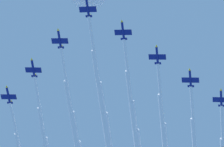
% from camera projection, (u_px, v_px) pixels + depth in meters
% --- Properties ---
extents(jet_lead, '(26.81, 76.00, 4.42)m').
position_uv_depth(jet_lead, '(102.00, 102.00, 256.52)').
color(jet_lead, navy).
extents(jet_port_inner, '(26.09, 74.60, 4.40)m').
position_uv_depth(jet_port_inner, '(134.00, 119.00, 262.48)').
color(jet_port_inner, navy).
extents(jet_starboard_inner, '(26.53, 77.22, 4.42)m').
position_uv_depth(jet_starboard_inner, '(75.00, 131.00, 261.76)').
color(jet_starboard_inner, navy).
extents(jet_port_mid, '(25.44, 74.48, 4.40)m').
position_uv_depth(jet_port_mid, '(165.00, 141.00, 265.21)').
color(jet_port_mid, navy).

